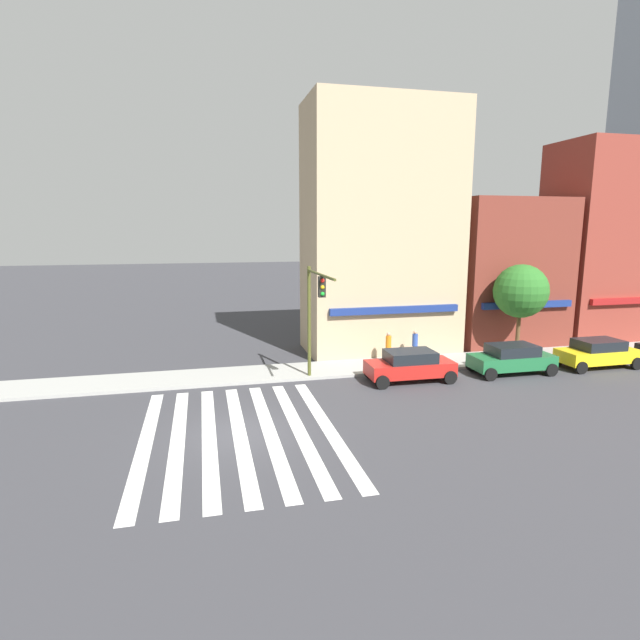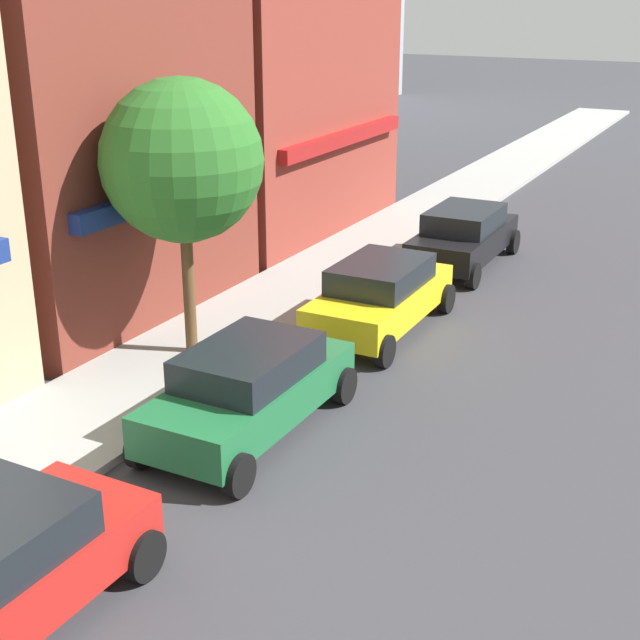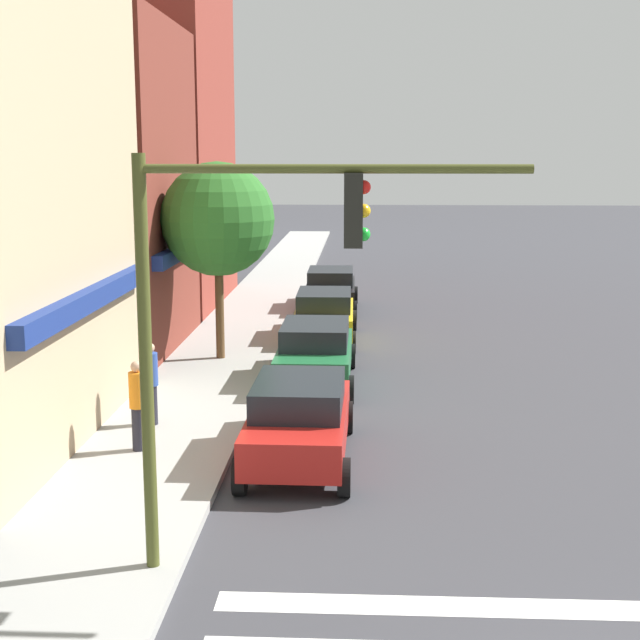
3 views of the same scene
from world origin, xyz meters
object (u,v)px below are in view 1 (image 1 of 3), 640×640
sedan_green (512,358)px  traffic_signal (314,305)px  pedestrian_orange_vest (388,347)px  street_tree (521,291)px  pedestrian_blue_shirt (415,345)px  sedan_red (410,365)px  sedan_yellow (598,353)px

sedan_green → traffic_signal: bearing=177.9°
pedestrian_orange_vest → street_tree: street_tree is taller
street_tree → pedestrian_blue_shirt: bearing=175.9°
sedan_red → pedestrian_orange_vest: pedestrian_orange_vest is taller
sedan_green → street_tree: street_tree is taller
sedan_green → street_tree: 4.81m
traffic_signal → sedan_red: 5.82m
pedestrian_blue_shirt → street_tree: 7.05m
sedan_yellow → pedestrian_orange_vest: 11.65m
pedestrian_orange_vest → sedan_green: bearing=40.5°
traffic_signal → sedan_green: 11.16m
sedan_green → pedestrian_blue_shirt: size_ratio=2.49×
traffic_signal → sedan_green: traffic_signal is taller
traffic_signal → sedan_yellow: 16.43m
sedan_yellow → pedestrian_orange_vest: size_ratio=2.50×
sedan_yellow → sedan_green: bearing=179.5°
sedan_green → pedestrian_orange_vest: pedestrian_orange_vest is taller
traffic_signal → sedan_red: size_ratio=1.31×
sedan_red → street_tree: size_ratio=0.81×
traffic_signal → pedestrian_blue_shirt: 7.72m
pedestrian_orange_vest → pedestrian_blue_shirt: bearing=73.7°
pedestrian_blue_shirt → pedestrian_orange_vest: 1.69m
pedestrian_orange_vest → street_tree: bearing=66.5°
traffic_signal → pedestrian_blue_shirt: traffic_signal is taller
sedan_red → sedan_green: 5.84m
traffic_signal → sedan_red: bearing=-5.5°
pedestrian_orange_vest → sedan_red: bearing=-21.9°
sedan_red → pedestrian_orange_vest: 3.12m
sedan_red → street_tree: 9.14m
pedestrian_blue_shirt → sedan_green: bearing=123.2°
sedan_yellow → pedestrian_blue_shirt: bearing=160.6°
sedan_red → pedestrian_blue_shirt: (1.72, 3.26, 0.23)m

